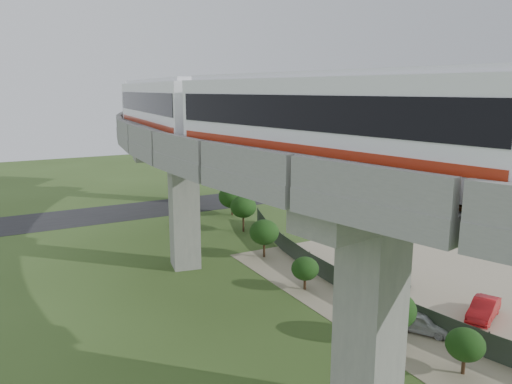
% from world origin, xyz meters
% --- Properties ---
extents(ground, '(160.00, 160.00, 0.00)m').
position_xyz_m(ground, '(0.00, 0.00, 0.00)').
color(ground, '#385020').
rests_on(ground, ground).
extents(dirt_lot, '(18.00, 26.00, 0.04)m').
position_xyz_m(dirt_lot, '(14.00, -2.00, 0.02)').
color(dirt_lot, gray).
rests_on(dirt_lot, ground).
extents(asphalt_road, '(60.00, 8.00, 0.03)m').
position_xyz_m(asphalt_road, '(0.00, 30.00, 0.01)').
color(asphalt_road, '#232326').
rests_on(asphalt_road, ground).
extents(viaduct, '(19.58, 73.98, 11.40)m').
position_xyz_m(viaduct, '(3.84, 0.00, 9.05)').
color(viaduct, '#99968E').
rests_on(viaduct, ground).
extents(metro_train, '(17.57, 60.06, 3.64)m').
position_xyz_m(metro_train, '(1.54, 11.87, 12.31)').
color(metro_train, white).
rests_on(metro_train, ground).
extents(fence, '(3.87, 38.73, 1.50)m').
position_xyz_m(fence, '(9.75, 0.00, 0.75)').
color(fence, '#2D382D').
rests_on(fence, ground).
extents(tree_0, '(2.93, 2.93, 3.32)m').
position_xyz_m(tree_0, '(11.10, 23.02, 2.07)').
color(tree_0, '#382314').
rests_on(tree_0, ground).
extents(tree_1, '(2.50, 2.50, 3.54)m').
position_xyz_m(tree_1, '(9.21, 16.69, 2.46)').
color(tree_1, '#382314').
rests_on(tree_1, ground).
extents(tree_2, '(2.40, 2.40, 3.15)m').
position_xyz_m(tree_2, '(7.24, 9.22, 2.13)').
color(tree_2, '#382314').
rests_on(tree_2, ground).
extents(tree_3, '(1.88, 1.88, 2.32)m').
position_xyz_m(tree_3, '(6.35, 2.05, 1.52)').
color(tree_3, '#382314').
rests_on(tree_3, ground).
extents(tree_4, '(2.42, 2.42, 2.85)m').
position_xyz_m(tree_4, '(6.51, -6.14, 1.82)').
color(tree_4, '#382314').
rests_on(tree_4, ground).
extents(tree_5, '(1.83, 1.83, 2.34)m').
position_xyz_m(tree_5, '(7.18, -10.20, 1.55)').
color(tree_5, '#382314').
rests_on(tree_5, ground).
extents(car_white, '(2.81, 3.45, 1.11)m').
position_xyz_m(car_white, '(8.66, -6.17, 0.59)').
color(car_white, silver).
rests_on(car_white, dirt_lot).
extents(car_red, '(3.83, 2.66, 1.20)m').
position_xyz_m(car_red, '(13.17, -6.76, 0.64)').
color(car_red, '#AC0F13').
rests_on(car_red, dirt_lot).
extents(car_dark, '(4.41, 2.84, 1.19)m').
position_xyz_m(car_dark, '(11.22, -0.18, 0.63)').
color(car_dark, black).
rests_on(car_dark, dirt_lot).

